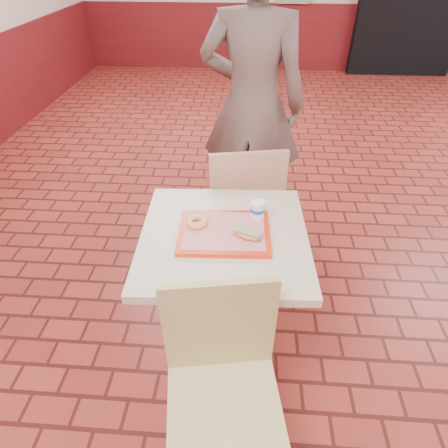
# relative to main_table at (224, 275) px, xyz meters

# --- Properties ---
(wainscot_band) EXTENTS (8.00, 10.00, 1.00)m
(wainscot_band) POSITION_rel_main_table_xyz_m (1.29, 0.55, -0.03)
(wainscot_band) COLOR #5B1114
(wainscot_band) RESTS_ON ground
(main_table) EXTENTS (0.75, 0.75, 0.79)m
(main_table) POSITION_rel_main_table_xyz_m (0.00, 0.00, 0.00)
(main_table) COLOR beige
(main_table) RESTS_ON ground
(chair_main_front) EXTENTS (0.49, 0.49, 0.93)m
(chair_main_front) POSITION_rel_main_table_xyz_m (0.03, -0.53, -0.02)
(chair_main_front) COLOR tan
(chair_main_front) RESTS_ON ground
(chair_main_back) EXTENTS (0.51, 0.51, 0.94)m
(chair_main_back) POSITION_rel_main_table_xyz_m (0.08, 0.63, -0.01)
(chair_main_back) COLOR tan
(chair_main_back) RESTS_ON ground
(customer) EXTENTS (0.76, 0.56, 1.92)m
(customer) POSITION_rel_main_table_xyz_m (0.11, 1.15, 0.43)
(customer) COLOR #695951
(customer) RESTS_ON ground
(serving_tray) EXTENTS (0.40, 0.31, 0.03)m
(serving_tray) POSITION_rel_main_table_xyz_m (0.00, 0.00, 0.27)
(serving_tray) COLOR red
(serving_tray) RESTS_ON main_table
(ring_donut) EXTENTS (0.13, 0.13, 0.03)m
(ring_donut) POSITION_rel_main_table_xyz_m (-0.13, 0.03, 0.30)
(ring_donut) COLOR #F6A65A
(ring_donut) RESTS_ON serving_tray
(long_john_donut) EXTENTS (0.14, 0.10, 0.04)m
(long_john_donut) POSITION_rel_main_table_xyz_m (0.11, -0.04, 0.30)
(long_john_donut) COLOR #DE8441
(long_john_donut) RESTS_ON serving_tray
(paper_cup) EXTENTS (0.07, 0.07, 0.08)m
(paper_cup) POSITION_rel_main_table_xyz_m (0.15, 0.11, 0.33)
(paper_cup) COLOR white
(paper_cup) RESTS_ON serving_tray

